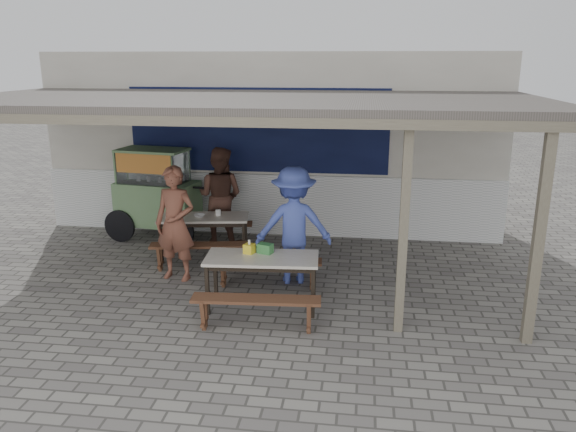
# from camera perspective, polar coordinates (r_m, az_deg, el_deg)

# --- Properties ---
(ground) EXTENTS (60.00, 60.00, 0.00)m
(ground) POSITION_cam_1_polar(r_m,az_deg,el_deg) (8.50, -5.40, -7.72)
(ground) COLOR slate
(ground) RESTS_ON ground
(back_wall) EXTENTS (9.00, 1.28, 3.50)m
(back_wall) POSITION_cam_1_polar(r_m,az_deg,el_deg) (11.44, -1.57, 7.40)
(back_wall) COLOR beige
(back_wall) RESTS_ON ground
(warung_roof) EXTENTS (9.00, 4.21, 2.81)m
(warung_roof) POSITION_cam_1_polar(r_m,az_deg,el_deg) (8.70, -4.40, 11.34)
(warung_roof) COLOR #524B46
(warung_roof) RESTS_ON ground
(table_left) EXTENTS (1.61, 0.90, 0.75)m
(table_left) POSITION_cam_1_polar(r_m,az_deg,el_deg) (9.79, -8.57, -0.47)
(table_left) COLOR beige
(table_left) RESTS_ON ground
(bench_left_street) EXTENTS (1.65, 0.54, 0.45)m
(bench_left_street) POSITION_cam_1_polar(r_m,az_deg,el_deg) (9.31, -8.91, -3.46)
(bench_left_street) COLOR brown
(bench_left_street) RESTS_ON ground
(bench_left_wall) EXTENTS (1.65, 0.54, 0.45)m
(bench_left_wall) POSITION_cam_1_polar(r_m,az_deg,el_deg) (10.47, -8.11, -1.28)
(bench_left_wall) COLOR brown
(bench_left_wall) RESTS_ON ground
(table_right) EXTENTS (1.59, 0.80, 0.75)m
(table_right) POSITION_cam_1_polar(r_m,az_deg,el_deg) (7.75, -2.67, -4.68)
(table_right) COLOR beige
(table_right) RESTS_ON ground
(bench_right_street) EXTENTS (1.66, 0.39, 0.45)m
(bench_right_street) POSITION_cam_1_polar(r_m,az_deg,el_deg) (7.22, -3.26, -9.08)
(bench_right_street) COLOR brown
(bench_right_street) RESTS_ON ground
(bench_right_wall) EXTENTS (1.66, 0.39, 0.45)m
(bench_right_wall) POSITION_cam_1_polar(r_m,az_deg,el_deg) (8.52, -2.11, -5.11)
(bench_right_wall) COLOR brown
(bench_right_wall) RESTS_ON ground
(vendor_cart) EXTENTS (2.24, 1.06, 1.74)m
(vendor_cart) POSITION_cam_1_polar(r_m,az_deg,el_deg) (10.98, -13.25, 2.53)
(vendor_cart) COLOR #648A5C
(vendor_cart) RESTS_ON ground
(patron_street_side) EXTENTS (0.72, 0.54, 1.81)m
(patron_street_side) POSITION_cam_1_polar(r_m,az_deg,el_deg) (8.87, -11.38, -0.77)
(patron_street_side) COLOR brown
(patron_street_side) RESTS_ON ground
(patron_wall_side) EXTENTS (0.99, 0.84, 1.82)m
(patron_wall_side) POSITION_cam_1_polar(r_m,az_deg,el_deg) (10.51, -6.91, 2.05)
(patron_wall_side) COLOR #503127
(patron_wall_side) RESTS_ON ground
(patron_right_table) EXTENTS (1.28, 0.89, 1.82)m
(patron_right_table) POSITION_cam_1_polar(r_m,az_deg,el_deg) (8.59, 0.58, -0.95)
(patron_right_table) COLOR #4557B5
(patron_right_table) RESTS_ON ground
(tissue_box) EXTENTS (0.17, 0.17, 0.13)m
(tissue_box) POSITION_cam_1_polar(r_m,az_deg,el_deg) (7.84, -3.95, -3.33)
(tissue_box) COLOR yellow
(tissue_box) RESTS_ON table_right
(donation_box) EXTENTS (0.23, 0.19, 0.14)m
(donation_box) POSITION_cam_1_polar(r_m,az_deg,el_deg) (7.84, -2.33, -3.31)
(donation_box) COLOR #36793C
(donation_box) RESTS_ON table_right
(condiment_jar) EXTENTS (0.09, 0.09, 0.10)m
(condiment_jar) POSITION_cam_1_polar(r_m,az_deg,el_deg) (9.78, -7.11, 0.36)
(condiment_jar) COLOR white
(condiment_jar) RESTS_ON table_left
(condiment_bowl) EXTENTS (0.22, 0.22, 0.04)m
(condiment_bowl) POSITION_cam_1_polar(r_m,az_deg,el_deg) (9.74, -8.97, 0.03)
(condiment_bowl) COLOR white
(condiment_bowl) RESTS_ON table_left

